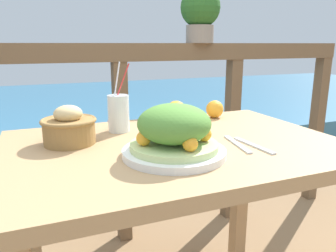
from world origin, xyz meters
TOP-DOWN VIEW (x-y plane):
  - patio_table at (0.00, 0.00)m, footprint 1.05×0.72m
  - railing_fence at (0.00, 0.73)m, footprint 2.80×0.08m
  - sea_backdrop at (0.00, 3.23)m, footprint 12.00×4.00m
  - salad_plate at (-0.06, -0.11)m, footprint 0.29×0.29m
  - drink_glass at (-0.13, 0.20)m, footprint 0.08×0.07m
  - bread_basket at (-0.31, 0.11)m, footprint 0.17×0.17m
  - potted_plant at (0.45, 0.73)m, footprint 0.21×0.21m
  - fork at (0.17, -0.09)m, footprint 0.05×0.18m
  - knife at (0.20, -0.12)m, footprint 0.03×0.18m
  - orange_near_basket at (0.12, 0.27)m, footprint 0.08×0.08m
  - orange_near_glass at (0.29, 0.27)m, footprint 0.07×0.07m

SIDE VIEW (x-z plane):
  - sea_backdrop at x=0.00m, z-range 0.00..0.39m
  - patio_table at x=0.00m, z-range 0.27..1.05m
  - railing_fence at x=0.00m, z-range 0.20..1.28m
  - fork at x=0.17m, z-range 0.78..0.78m
  - knife at x=0.20m, z-range 0.78..0.78m
  - orange_near_glass at x=0.29m, z-range 0.78..0.85m
  - orange_near_basket at x=0.12m, z-range 0.78..0.86m
  - bread_basket at x=-0.31m, z-range 0.77..0.89m
  - salad_plate at x=-0.06m, z-range 0.77..0.91m
  - drink_glass at x=-0.13m, z-range 0.72..0.96m
  - potted_plant at x=0.45m, z-range 1.10..1.39m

